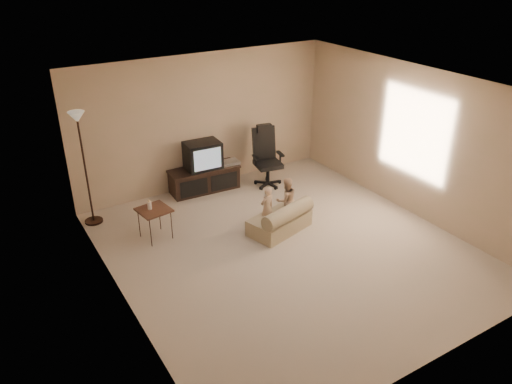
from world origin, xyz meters
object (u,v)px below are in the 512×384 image
Objects in this scene: floor_lamp at (81,144)px; child_sofa at (282,220)px; toddler_left at (267,208)px; toddler_right at (286,200)px; side_table at (153,210)px; tv_stand at (204,171)px; office_chair at (267,164)px.

floor_lamp reaches higher than child_sofa.
toddler_right reaches higher than toddler_left.
toddler_right reaches higher than side_table.
tv_stand is at bearing 3.46° from floor_lamp.
tv_stand is 2.36m from floor_lamp.
tv_stand is at bearing -63.58° from toddler_right.
office_chair is 3.42m from floor_lamp.
toddler_right reaches higher than child_sofa.
toddler_right is (0.26, 0.26, 0.19)m from child_sofa.
child_sofa is at bearing -104.11° from office_chair.
tv_stand is at bearing 38.87° from side_table.
floor_lamp is 2.46× the size of toddler_right.
toddler_right is at bearing -30.41° from floor_lamp.
child_sofa is at bearing -36.86° from floor_lamp.
floor_lamp reaches higher than toddler_right.
child_sofa is (2.52, -1.89, -1.19)m from floor_lamp.
office_chair is 1.50× the size of toddler_right.
tv_stand is 1.96× the size of side_table.
floor_lamp is 3.37m from child_sofa.
office_chair is 1.69× the size of side_table.
tv_stand is 1.83m from side_table.
office_chair is 0.61× the size of floor_lamp.
tv_stand reaches higher than side_table.
toddler_left is at bearing -35.33° from floor_lamp.
office_chair reaches higher than toddler_left.
child_sofa is 1.46× the size of toddler_right.
toddler_left is at bearing 13.20° from toddler_right.
side_table is at bearing -55.21° from floor_lamp.
tv_stand is 2.06m from child_sofa.
office_chair is 1.69m from toddler_left.
tv_stand is at bearing 85.61° from child_sofa.
tv_stand is 1.20× the size of child_sofa.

